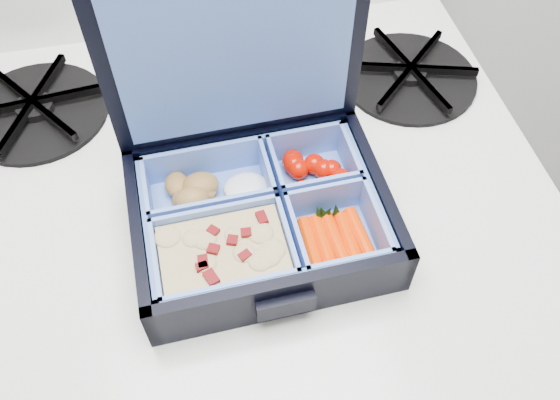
{
  "coord_description": "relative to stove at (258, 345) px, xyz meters",
  "views": [
    {
      "loc": [
        0.58,
        1.27,
        1.41
      ],
      "look_at": [
        0.65,
        1.6,
        0.96
      ],
      "focal_mm": 38.0,
      "sensor_mm": 36.0,
      "label": 1
    }
  ],
  "objects": [
    {
      "name": "stove",
      "position": [
        0.0,
        0.0,
        0.0
      ],
      "size": [
        0.62,
        0.62,
        0.93
      ],
      "primitive_type": null,
      "color": "white",
      "rests_on": "floor"
    },
    {
      "name": "fork",
      "position": [
        0.02,
        0.08,
        0.47
      ],
      "size": [
        0.15,
        0.16,
        0.01
      ],
      "primitive_type": null,
      "rotation": [
        0.0,
        0.0,
        -0.75
      ],
      "color": "#A4A6B5",
      "rests_on": "stove"
    },
    {
      "name": "bento_box",
      "position": [
        0.0,
        -0.08,
        0.49
      ],
      "size": [
        0.24,
        0.19,
        0.06
      ],
      "primitive_type": null,
      "rotation": [
        0.0,
        0.0,
        0.03
      ],
      "color": "black",
      "rests_on": "stove"
    },
    {
      "name": "burner_grate_rear",
      "position": [
        -0.22,
        0.13,
        0.47
      ],
      "size": [
        0.18,
        0.18,
        0.02
      ],
      "primitive_type": "cylinder",
      "rotation": [
        0.0,
        0.0,
        0.1
      ],
      "color": "black",
      "rests_on": "stove"
    },
    {
      "name": "burner_grate",
      "position": [
        0.22,
        0.1,
        0.48
      ],
      "size": [
        0.2,
        0.2,
        0.02
      ],
      "primitive_type": "cylinder",
      "rotation": [
        0.0,
        0.0,
        -0.28
      ],
      "color": "black",
      "rests_on": "stove"
    }
  ]
}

